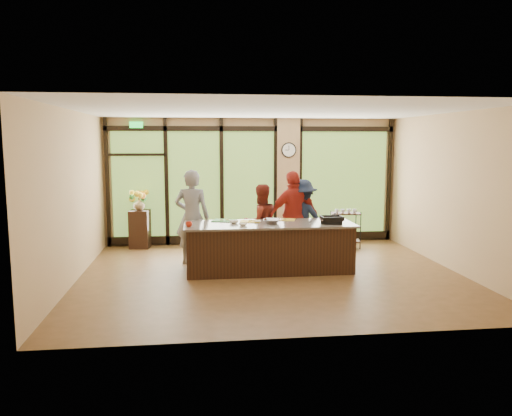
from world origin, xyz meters
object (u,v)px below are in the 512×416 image
object	(u,v)px
bar_cart	(345,225)
island_base	(269,248)
cook_right	(302,220)
cook_left	(192,217)
flower_stand	(140,229)
roasting_pan	(332,222)

from	to	relation	value
bar_cart	island_base	bearing A→B (deg)	-127.58
island_base	bar_cart	bearing A→B (deg)	41.44
island_base	cook_right	xyz separation A→B (m)	(0.82, 0.86, 0.40)
cook_left	island_base	bearing A→B (deg)	164.45
flower_stand	cook_left	bearing A→B (deg)	-47.83
cook_left	flower_stand	world-z (taller)	cook_left
island_base	bar_cart	size ratio (longest dim) A/B	3.40
flower_stand	bar_cart	distance (m)	4.77
cook_right	bar_cart	world-z (taller)	cook_right
flower_stand	island_base	bearing A→B (deg)	-35.64
roasting_pan	island_base	bearing A→B (deg)	-172.66
cook_left	bar_cart	xyz separation A→B (m)	(3.50, 1.09, -0.41)
roasting_pan	flower_stand	world-z (taller)	roasting_pan
cook_right	roasting_pan	size ratio (longest dim) A/B	4.21
flower_stand	cook_right	bearing A→B (deg)	-17.65
cook_left	flower_stand	size ratio (longest dim) A/B	2.18
cook_left	roasting_pan	size ratio (longest dim) A/B	4.79
island_base	bar_cart	distance (m)	2.74
island_base	flower_stand	size ratio (longest dim) A/B	3.54
cook_right	cook_left	bearing A→B (deg)	23.29
island_base	cook_right	world-z (taller)	cook_right
cook_right	bar_cart	distance (m)	1.59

